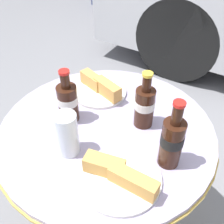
{
  "coord_description": "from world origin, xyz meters",
  "views": [
    {
      "loc": [
        0.39,
        -0.6,
        1.43
      ],
      "look_at": [
        0.0,
        0.04,
        0.78
      ],
      "focal_mm": 45.0,
      "sensor_mm": 36.0,
      "label": 1
    }
  ],
  "objects": [
    {
      "name": "drinking_glass",
      "position": [
        -0.05,
        -0.15,
        0.8
      ],
      "size": [
        0.07,
        0.07,
        0.15
      ],
      "color": "#C68923",
      "rests_on": "bistro_table"
    },
    {
      "name": "lunch_plate_far",
      "position": [
        -0.13,
        0.17,
        0.76
      ],
      "size": [
        0.22,
        0.22,
        0.07
      ],
      "color": "silver",
      "rests_on": "bistro_table"
    },
    {
      "name": "bistro_table",
      "position": [
        0.0,
        0.0,
        0.58
      ],
      "size": [
        0.79,
        0.79,
        0.73
      ],
      "color": "gold",
      "rests_on": "ground_plane"
    },
    {
      "name": "cola_bottle_center",
      "position": [
        0.25,
        -0.03,
        0.83
      ],
      "size": [
        0.07,
        0.07,
        0.24
      ],
      "color": "#33190F",
      "rests_on": "bistro_table"
    },
    {
      "name": "lunch_plate_near",
      "position": [
        0.15,
        -0.17,
        0.75
      ],
      "size": [
        0.25,
        0.25,
        0.06
      ],
      "color": "silver",
      "rests_on": "bistro_table"
    },
    {
      "name": "cola_bottle_left",
      "position": [
        0.1,
        0.09,
        0.82
      ],
      "size": [
        0.07,
        0.07,
        0.22
      ],
      "color": "#33190F",
      "rests_on": "bistro_table"
    },
    {
      "name": "cola_bottle_right",
      "position": [
        -0.15,
        -0.02,
        0.81
      ],
      "size": [
        0.07,
        0.07,
        0.21
      ],
      "color": "#33190F",
      "rests_on": "bistro_table"
    }
  ]
}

